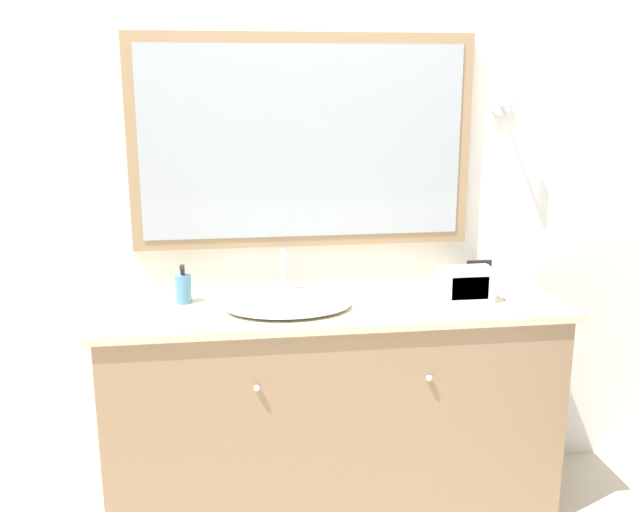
% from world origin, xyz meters
% --- Properties ---
extents(wall_back, '(8.00, 0.18, 2.55)m').
position_xyz_m(wall_back, '(-0.00, 0.56, 1.28)').
color(wall_back, white).
rests_on(wall_back, ground_plane).
extents(vanity_counter, '(1.84, 0.53, 0.90)m').
position_xyz_m(vanity_counter, '(0.00, 0.27, 0.45)').
color(vanity_counter, '#937556').
rests_on(vanity_counter, ground_plane).
extents(sink_basin, '(0.50, 0.40, 0.19)m').
position_xyz_m(sink_basin, '(-0.18, 0.25, 0.92)').
color(sink_basin, white).
rests_on(sink_basin, vanity_counter).
extents(soap_bottle, '(0.07, 0.07, 0.16)m').
position_xyz_m(soap_bottle, '(-0.59, 0.37, 0.96)').
color(soap_bottle, teal).
rests_on(soap_bottle, vanity_counter).
extents(appliance_box, '(0.21, 0.12, 0.14)m').
position_xyz_m(appliance_box, '(0.53, 0.24, 0.97)').
color(appliance_box, white).
rests_on(appliance_box, vanity_counter).
extents(picture_frame, '(0.11, 0.01, 0.12)m').
position_xyz_m(picture_frame, '(0.65, 0.43, 0.96)').
color(picture_frame, black).
rests_on(picture_frame, vanity_counter).
extents(hand_towel_near_sink, '(0.18, 0.11, 0.04)m').
position_xyz_m(hand_towel_near_sink, '(0.31, 0.32, 0.92)').
color(hand_towel_near_sink, silver).
rests_on(hand_towel_near_sink, vanity_counter).
extents(metal_tray, '(0.16, 0.10, 0.01)m').
position_xyz_m(metal_tray, '(0.77, 0.19, 0.90)').
color(metal_tray, '#ADADB2').
rests_on(metal_tray, vanity_counter).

